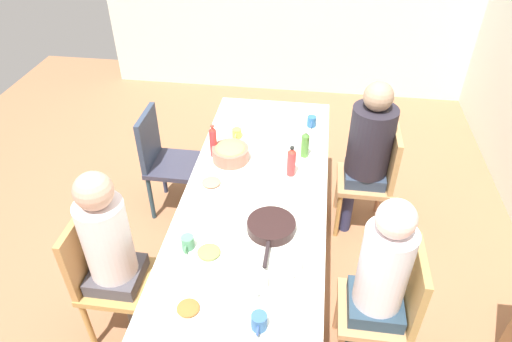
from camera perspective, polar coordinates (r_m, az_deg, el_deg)
The scene contains 23 objects.
ground_plane at distance 3.50m, azimuth 0.00°, elevation -11.95°, with size 6.96×6.96×0.00m, color #956444.
dining_table at distance 3.01m, azimuth 0.00°, elevation -3.38°, with size 2.39×0.91×0.76m.
chair_0 at distance 2.94m, azimuth -18.42°, elevation -11.87°, with size 0.40×0.40×0.90m.
person_0 at distance 2.74m, azimuth -17.61°, elevation -8.99°, with size 0.30×0.30×1.26m.
chair_1 at distance 3.75m, azimuth -11.45°, elevation 1.71°, with size 0.40×0.40×0.90m.
chair_2 at distance 2.76m, azimuth 16.29°, elevation -15.67°, with size 0.40×0.40×0.90m.
person_2 at distance 2.57m, azimuth 15.11°, elevation -12.53°, with size 0.30×0.30×1.25m.
chair_3 at distance 3.61m, azimuth 14.61°, elevation -0.44°, with size 0.40×0.40×0.90m.
person_3 at distance 3.45m, azimuth 13.79°, elevation 3.01°, with size 0.32×0.32×1.28m.
plate_0 at distance 2.55m, azimuth -5.86°, elevation -10.18°, with size 0.23×0.23×0.04m.
plate_1 at distance 2.34m, azimuth -8.41°, elevation -16.68°, with size 0.20×0.20×0.04m.
plate_2 at distance 3.00m, azimuth -5.56°, elevation -1.55°, with size 0.22×0.22×0.04m.
bowl_0 at distance 3.19m, azimuth -3.19°, elevation 2.28°, with size 0.26×0.26×0.12m.
serving_pan at distance 2.67m, azimuth 1.90°, elevation -6.92°, with size 0.46×0.28×0.06m.
cup_0 at distance 2.37m, azimuth 0.41°, elevation -13.63°, with size 0.13×0.09×0.10m.
cup_1 at distance 3.60m, azimuth 6.93°, elevation 6.12°, with size 0.11×0.07×0.08m.
cup_2 at distance 2.58m, azimuth -8.48°, elevation -8.91°, with size 0.11×0.07×0.09m.
cup_3 at distance 2.46m, azimuth 4.71°, elevation -11.73°, with size 0.12×0.09×0.08m.
cup_4 at distance 3.45m, azimuth -2.40°, elevation 4.69°, with size 0.11×0.07×0.07m.
cup_5 at distance 2.24m, azimuth 0.38°, elevation -18.26°, with size 0.11×0.08×0.09m.
bottle_0 at distance 3.04m, azimuth 4.42°, elevation 1.16°, with size 0.06×0.06×0.22m.
bottle_1 at distance 3.23m, azimuth 6.13°, elevation 3.33°, with size 0.06×0.06×0.21m.
bottle_2 at distance 3.21m, azimuth -5.35°, elevation 3.68°, with size 0.05×0.05×0.25m.
Camera 1 is at (2.26, 0.32, 2.64)m, focal length 32.16 mm.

